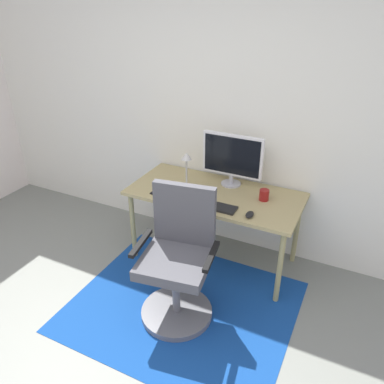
# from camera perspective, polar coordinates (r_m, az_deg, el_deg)

# --- Properties ---
(wall_back) EXTENTS (6.00, 0.10, 2.60)m
(wall_back) POSITION_cam_1_polar(r_m,az_deg,el_deg) (3.56, 2.72, 12.17)
(wall_back) COLOR white
(wall_back) RESTS_ON ground
(area_rug) EXTENTS (1.72, 1.44, 0.01)m
(area_rug) POSITION_cam_1_polar(r_m,az_deg,el_deg) (3.23, -1.40, -16.56)
(area_rug) COLOR navy
(area_rug) RESTS_ON ground
(desk) EXTENTS (1.49, 0.71, 0.70)m
(desk) POSITION_cam_1_polar(r_m,az_deg,el_deg) (3.36, 3.41, -1.05)
(desk) COLOR tan
(desk) RESTS_ON ground
(monitor) EXTENTS (0.55, 0.18, 0.47)m
(monitor) POSITION_cam_1_polar(r_m,az_deg,el_deg) (3.38, 6.02, 5.22)
(monitor) COLOR #B2B2B7
(monitor) RESTS_ON desk
(keyboard) EXTENTS (0.43, 0.13, 0.02)m
(keyboard) POSITION_cam_1_polar(r_m,az_deg,el_deg) (3.12, 2.80, -1.97)
(keyboard) COLOR black
(keyboard) RESTS_ON desk
(computer_mouse) EXTENTS (0.06, 0.10, 0.03)m
(computer_mouse) POSITION_cam_1_polar(r_m,az_deg,el_deg) (3.00, 8.57, -3.34)
(computer_mouse) COLOR black
(computer_mouse) RESTS_ON desk
(coffee_cup) EXTENTS (0.08, 0.08, 0.09)m
(coffee_cup) POSITION_cam_1_polar(r_m,az_deg,el_deg) (3.24, 10.67, -0.44)
(coffee_cup) COLOR maroon
(coffee_cup) RESTS_ON desk
(cell_phone) EXTENTS (0.08, 0.15, 0.01)m
(cell_phone) POSITION_cam_1_polar(r_m,az_deg,el_deg) (3.35, -5.12, 0.10)
(cell_phone) COLOR black
(cell_phone) RESTS_ON desk
(desk_lamp) EXTENTS (0.11, 0.11, 0.36)m
(desk_lamp) POSITION_cam_1_polar(r_m,az_deg,el_deg) (3.26, -0.83, 3.79)
(desk_lamp) COLOR black
(desk_lamp) RESTS_ON desk
(office_chair) EXTENTS (0.62, 0.56, 1.04)m
(office_chair) POSITION_cam_1_polar(r_m,az_deg,el_deg) (2.91, -2.06, -10.89)
(office_chair) COLOR slate
(office_chair) RESTS_ON ground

